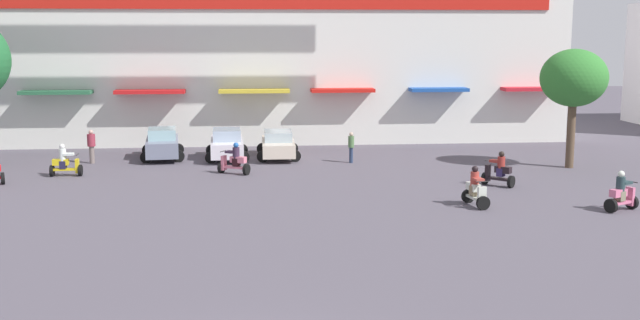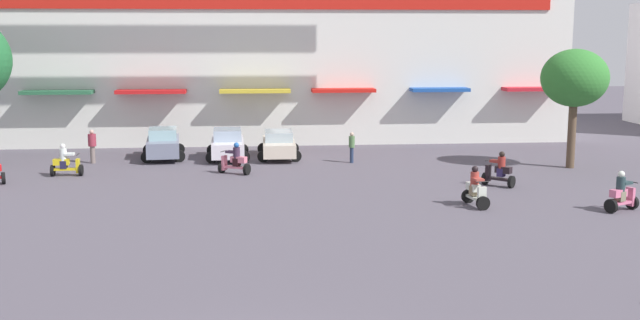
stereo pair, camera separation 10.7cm
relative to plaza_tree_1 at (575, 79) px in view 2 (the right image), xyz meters
The scene contains 12 objects.
ground_plane 18.04m from the plaza_tree_1, 151.17° to the right, with size 128.00×128.00×0.00m, color #524C57.
plaza_tree_1 is the anchor object (origin of this frame).
parked_car_0 20.80m from the plaza_tree_1, 167.23° to the left, with size 2.45×4.10×1.60m.
parked_car_1 17.51m from the plaza_tree_1, 166.23° to the left, with size 2.32×4.01×1.58m.
parked_car_2 15.07m from the plaza_tree_1, 163.04° to the left, with size 2.28×4.31×1.42m.
scooter_rider_0 11.10m from the plaza_tree_1, 132.19° to the right, with size 0.74×1.47×1.53m.
scooter_rider_1 24.17m from the plaza_tree_1, behind, with size 1.41×0.54×1.50m.
scooter_rider_4 16.62m from the plaza_tree_1, behind, with size 1.54×1.17×1.49m.
scooter_rider_6 7.38m from the plaza_tree_1, 140.12° to the right, with size 1.33×1.32×1.52m.
scooter_rider_8 9.93m from the plaza_tree_1, 102.06° to the right, with size 1.42×1.05×1.52m.
pedestrian_0 11.20m from the plaza_tree_1, 167.04° to the left, with size 0.35×0.35×1.56m.
pedestrian_1 23.87m from the plaza_tree_1, behind, with size 0.56×0.56×1.70m.
Camera 2 is at (-0.05, -13.67, 6.44)m, focal length 42.65 mm.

